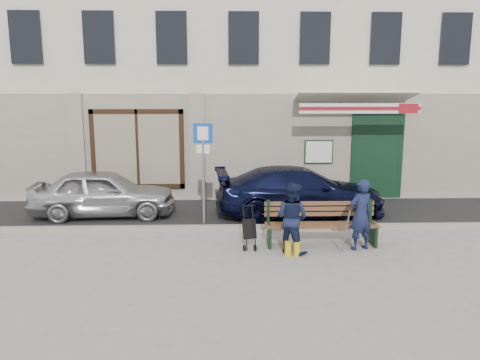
{
  "coord_description": "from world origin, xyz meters",
  "views": [
    {
      "loc": [
        -0.55,
        -9.24,
        3.23
      ],
      "look_at": [
        -0.21,
        1.6,
        1.2
      ],
      "focal_mm": 35.0,
      "sensor_mm": 36.0,
      "label": 1
    }
  ],
  "objects_px": {
    "stroller": "(249,230)",
    "car_navy": "(300,191)",
    "bench": "(319,224)",
    "man": "(361,215)",
    "parking_sign": "(203,159)",
    "woman": "(292,218)",
    "car_silver": "(103,193)"
  },
  "relations": [
    {
      "from": "stroller",
      "to": "car_navy",
      "type": "bearing_deg",
      "value": 44.76
    },
    {
      "from": "stroller",
      "to": "car_silver",
      "type": "bearing_deg",
      "value": 127.46
    },
    {
      "from": "car_silver",
      "to": "parking_sign",
      "type": "bearing_deg",
      "value": -116.35
    },
    {
      "from": "car_navy",
      "to": "stroller",
      "type": "distance_m",
      "value": 3.07
    },
    {
      "from": "car_silver",
      "to": "man",
      "type": "bearing_deg",
      "value": -118.68
    },
    {
      "from": "woman",
      "to": "stroller",
      "type": "xyz_separation_m",
      "value": [
        -0.85,
        0.27,
        -0.33
      ]
    },
    {
      "from": "parking_sign",
      "to": "stroller",
      "type": "relative_size",
      "value": 2.79
    },
    {
      "from": "car_navy",
      "to": "stroller",
      "type": "xyz_separation_m",
      "value": [
        -1.48,
        -2.67,
        -0.25
      ]
    },
    {
      "from": "parking_sign",
      "to": "car_silver",
      "type": "bearing_deg",
      "value": 168.34
    },
    {
      "from": "parking_sign",
      "to": "woman",
      "type": "height_order",
      "value": "parking_sign"
    },
    {
      "from": "car_silver",
      "to": "man",
      "type": "height_order",
      "value": "man"
    },
    {
      "from": "car_navy",
      "to": "bench",
      "type": "height_order",
      "value": "car_navy"
    },
    {
      "from": "parking_sign",
      "to": "stroller",
      "type": "xyz_separation_m",
      "value": [
        1.02,
        -1.58,
        -1.28
      ]
    },
    {
      "from": "parking_sign",
      "to": "man",
      "type": "xyz_separation_m",
      "value": [
        3.32,
        -1.71,
        -0.93
      ]
    },
    {
      "from": "parking_sign",
      "to": "woman",
      "type": "xyz_separation_m",
      "value": [
        1.87,
        -1.85,
        -0.95
      ]
    },
    {
      "from": "car_silver",
      "to": "parking_sign",
      "type": "distance_m",
      "value": 3.11
    },
    {
      "from": "parking_sign",
      "to": "bench",
      "type": "relative_size",
      "value": 1.05
    },
    {
      "from": "car_navy",
      "to": "parking_sign",
      "type": "relative_size",
      "value": 1.77
    },
    {
      "from": "car_navy",
      "to": "bench",
      "type": "distance_m",
      "value": 2.51
    },
    {
      "from": "man",
      "to": "woman",
      "type": "distance_m",
      "value": 1.46
    },
    {
      "from": "car_navy",
      "to": "woman",
      "type": "distance_m",
      "value": 3.01
    },
    {
      "from": "bench",
      "to": "man",
      "type": "relative_size",
      "value": 1.61
    },
    {
      "from": "car_silver",
      "to": "woman",
      "type": "xyz_separation_m",
      "value": [
        4.57,
        -3.0,
        0.1
      ]
    },
    {
      "from": "bench",
      "to": "stroller",
      "type": "bearing_deg",
      "value": -173.61
    },
    {
      "from": "man",
      "to": "stroller",
      "type": "bearing_deg",
      "value": -23.87
    },
    {
      "from": "man",
      "to": "woman",
      "type": "relative_size",
      "value": 1.02
    },
    {
      "from": "woman",
      "to": "bench",
      "type": "bearing_deg",
      "value": -108.32
    },
    {
      "from": "car_navy",
      "to": "parking_sign",
      "type": "distance_m",
      "value": 2.92
    },
    {
      "from": "man",
      "to": "bench",
      "type": "bearing_deg",
      "value": -41.15
    },
    {
      "from": "man",
      "to": "stroller",
      "type": "distance_m",
      "value": 2.33
    },
    {
      "from": "car_navy",
      "to": "car_silver",
      "type": "bearing_deg",
      "value": 85.24
    },
    {
      "from": "bench",
      "to": "car_silver",
      "type": "bearing_deg",
      "value": 153.84
    }
  ]
}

